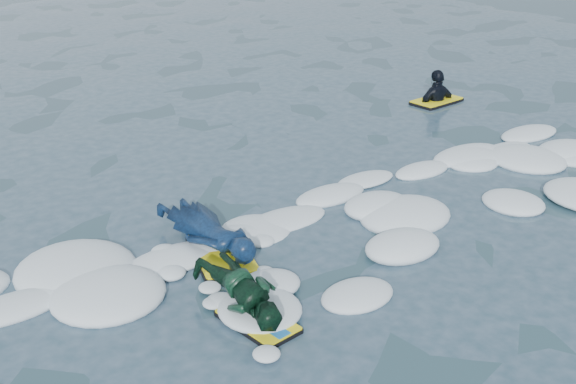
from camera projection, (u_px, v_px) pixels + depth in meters
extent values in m
plane|color=#162636|center=(360.00, 267.00, 7.79)|extent=(120.00, 120.00, 0.00)
cube|color=black|center=(222.00, 255.00, 7.96)|extent=(0.90, 1.23, 0.05)
cube|color=yellow|center=(221.00, 252.00, 7.95)|extent=(0.87, 1.20, 0.02)
imported|color=navy|center=(209.00, 230.00, 8.06)|extent=(0.66, 1.66, 0.39)
cube|color=black|center=(258.00, 322.00, 6.77)|extent=(0.53, 0.85, 0.04)
cube|color=yellow|center=(258.00, 320.00, 6.76)|extent=(0.51, 0.83, 0.01)
cube|color=blue|center=(258.00, 319.00, 6.75)|extent=(0.23, 0.78, 0.00)
imported|color=#103B22|center=(246.00, 292.00, 6.83)|extent=(0.71, 1.27, 0.46)
cube|color=black|center=(436.00, 102.00, 13.45)|extent=(1.03, 0.62, 0.05)
cube|color=yellow|center=(437.00, 100.00, 13.43)|extent=(1.01, 0.59, 0.02)
imported|color=black|center=(436.00, 109.00, 13.50)|extent=(0.91, 0.46, 1.49)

